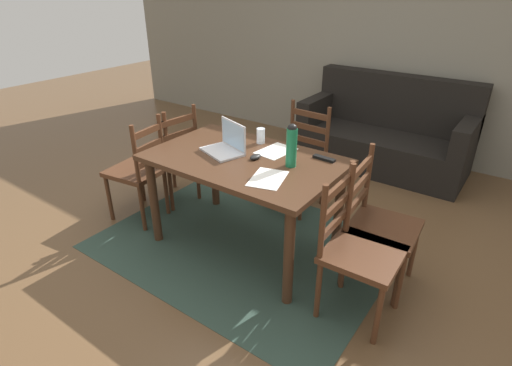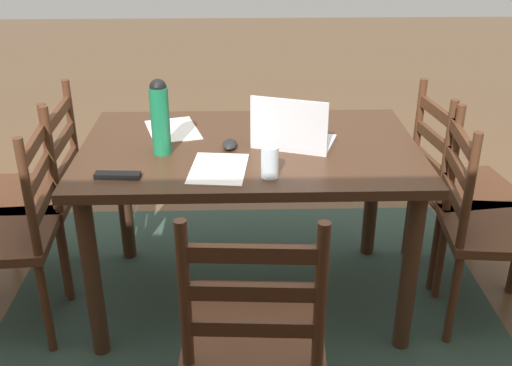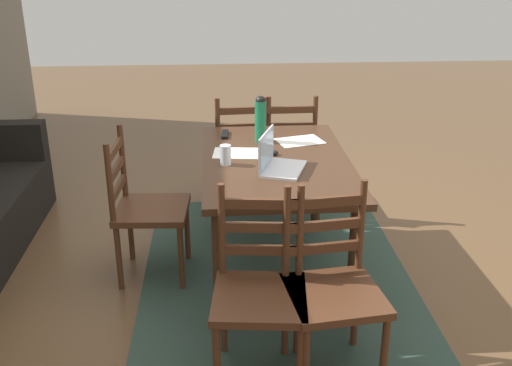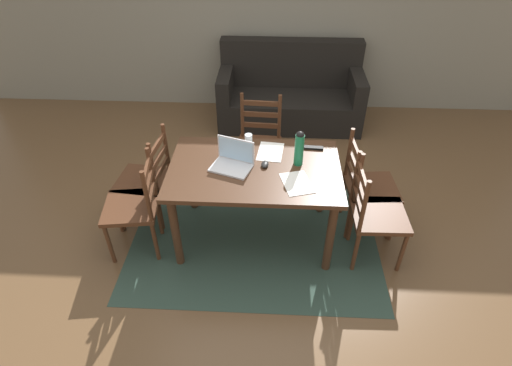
{
  "view_description": "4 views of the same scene",
  "coord_description": "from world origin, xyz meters",
  "px_view_note": "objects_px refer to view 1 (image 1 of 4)",
  "views": [
    {
      "loc": [
        1.67,
        -2.18,
        1.95
      ],
      "look_at": [
        0.15,
        -0.05,
        0.62
      ],
      "focal_mm": 28.5,
      "sensor_mm": 36.0,
      "label": 1
    },
    {
      "loc": [
        0.04,
        2.37,
        1.73
      ],
      "look_at": [
        -0.03,
        -0.04,
        0.57
      ],
      "focal_mm": 42.61,
      "sensor_mm": 36.0,
      "label": 2
    },
    {
      "loc": [
        -3.43,
        0.36,
        2.02
      ],
      "look_at": [
        -0.13,
        0.13,
        0.67
      ],
      "focal_mm": 41.97,
      "sensor_mm": 36.0,
      "label": 3
    },
    {
      "loc": [
        0.15,
        -2.71,
        2.74
      ],
      "look_at": [
        0.0,
        0.14,
        0.5
      ],
      "focal_mm": 28.71,
      "sensor_mm": 36.0,
      "label": 4
    }
  ],
  "objects_px": {
    "chair_left_near": "(141,170)",
    "tv_remote": "(324,158)",
    "chair_right_near": "(357,251)",
    "computer_mouse": "(255,157)",
    "chair_right_far": "(378,225)",
    "water_bottle": "(292,145)",
    "chair_far_head": "(298,159)",
    "laptop": "(227,144)",
    "couch": "(385,136)",
    "drinking_glass": "(261,136)",
    "chair_left_far": "(170,157)",
    "dining_table": "(244,170)"
  },
  "relations": [
    {
      "from": "chair_right_far",
      "to": "computer_mouse",
      "type": "height_order",
      "value": "chair_right_far"
    },
    {
      "from": "chair_right_near",
      "to": "water_bottle",
      "type": "relative_size",
      "value": 3.07
    },
    {
      "from": "chair_far_head",
      "to": "couch",
      "type": "distance_m",
      "value": 1.42
    },
    {
      "from": "chair_left_far",
      "to": "tv_remote",
      "type": "distance_m",
      "value": 1.53
    },
    {
      "from": "tv_remote",
      "to": "chair_left_far",
      "type": "bearing_deg",
      "value": 98.49
    },
    {
      "from": "chair_far_head",
      "to": "tv_remote",
      "type": "xyz_separation_m",
      "value": [
        0.5,
        -0.51,
        0.32
      ]
    },
    {
      "from": "chair_far_head",
      "to": "computer_mouse",
      "type": "distance_m",
      "value": 0.86
    },
    {
      "from": "dining_table",
      "to": "chair_left_near",
      "type": "relative_size",
      "value": 1.49
    },
    {
      "from": "chair_right_far",
      "to": "couch",
      "type": "height_order",
      "value": "couch"
    },
    {
      "from": "drinking_glass",
      "to": "chair_far_head",
      "type": "bearing_deg",
      "value": 81.99
    },
    {
      "from": "dining_table",
      "to": "laptop",
      "type": "bearing_deg",
      "value": 172.98
    },
    {
      "from": "tv_remote",
      "to": "laptop",
      "type": "bearing_deg",
      "value": 116.38
    },
    {
      "from": "chair_left_near",
      "to": "chair_far_head",
      "type": "relative_size",
      "value": 1.0
    },
    {
      "from": "chair_left_far",
      "to": "chair_far_head",
      "type": "bearing_deg",
      "value": 32.82
    },
    {
      "from": "chair_left_near",
      "to": "tv_remote",
      "type": "xyz_separation_m",
      "value": [
        1.49,
        0.48,
        0.32
      ]
    },
    {
      "from": "chair_right_far",
      "to": "water_bottle",
      "type": "bearing_deg",
      "value": -170.76
    },
    {
      "from": "chair_right_near",
      "to": "chair_left_far",
      "type": "bearing_deg",
      "value": 169.9
    },
    {
      "from": "chair_far_head",
      "to": "tv_remote",
      "type": "relative_size",
      "value": 5.59
    },
    {
      "from": "chair_right_near",
      "to": "laptop",
      "type": "bearing_deg",
      "value": 170.24
    },
    {
      "from": "chair_right_near",
      "to": "chair_right_far",
      "type": "bearing_deg",
      "value": 89.98
    },
    {
      "from": "laptop",
      "to": "tv_remote",
      "type": "xyz_separation_m",
      "value": [
        0.67,
        0.28,
        -0.05
      ]
    },
    {
      "from": "chair_right_far",
      "to": "chair_left_far",
      "type": "height_order",
      "value": "same"
    },
    {
      "from": "chair_left_near",
      "to": "chair_left_far",
      "type": "bearing_deg",
      "value": 89.97
    },
    {
      "from": "dining_table",
      "to": "water_bottle",
      "type": "bearing_deg",
      "value": 11.42
    },
    {
      "from": "chair_far_head",
      "to": "water_bottle",
      "type": "bearing_deg",
      "value": -64.59
    },
    {
      "from": "chair_right_near",
      "to": "tv_remote",
      "type": "relative_size",
      "value": 5.59
    },
    {
      "from": "couch",
      "to": "chair_left_far",
      "type": "bearing_deg",
      "value": -123.6
    },
    {
      "from": "chair_left_far",
      "to": "tv_remote",
      "type": "xyz_separation_m",
      "value": [
        1.49,
        0.13,
        0.32
      ]
    },
    {
      "from": "chair_right_near",
      "to": "computer_mouse",
      "type": "distance_m",
      "value": 0.99
    },
    {
      "from": "chair_right_near",
      "to": "computer_mouse",
      "type": "height_order",
      "value": "chair_right_near"
    },
    {
      "from": "chair_left_far",
      "to": "laptop",
      "type": "height_order",
      "value": "laptop"
    },
    {
      "from": "computer_mouse",
      "to": "laptop",
      "type": "bearing_deg",
      "value": -172.47
    },
    {
      "from": "couch",
      "to": "water_bottle",
      "type": "distance_m",
      "value": 2.19
    },
    {
      "from": "chair_right_near",
      "to": "computer_mouse",
      "type": "relative_size",
      "value": 9.5
    },
    {
      "from": "chair_left_far",
      "to": "couch",
      "type": "bearing_deg",
      "value": 56.4
    },
    {
      "from": "laptop",
      "to": "chair_right_far",
      "type": "bearing_deg",
      "value": 7.51
    },
    {
      "from": "tv_remote",
      "to": "chair_right_far",
      "type": "bearing_deg",
      "value": -101.18
    },
    {
      "from": "chair_left_near",
      "to": "couch",
      "type": "bearing_deg",
      "value": 60.47
    },
    {
      "from": "chair_far_head",
      "to": "computer_mouse",
      "type": "height_order",
      "value": "chair_far_head"
    },
    {
      "from": "chair_left_near",
      "to": "drinking_glass",
      "type": "relative_size",
      "value": 7.84
    },
    {
      "from": "couch",
      "to": "drinking_glass",
      "type": "bearing_deg",
      "value": -102.39
    },
    {
      "from": "computer_mouse",
      "to": "water_bottle",
      "type": "bearing_deg",
      "value": 14.83
    },
    {
      "from": "chair_left_near",
      "to": "drinking_glass",
      "type": "bearing_deg",
      "value": 27.69
    },
    {
      "from": "chair_right_near",
      "to": "dining_table",
      "type": "bearing_deg",
      "value": 169.76
    },
    {
      "from": "dining_table",
      "to": "couch",
      "type": "distance_m",
      "value": 2.24
    },
    {
      "from": "laptop",
      "to": "chair_left_far",
      "type": "bearing_deg",
      "value": 169.42
    },
    {
      "from": "laptop",
      "to": "drinking_glass",
      "type": "height_order",
      "value": "laptop"
    },
    {
      "from": "drinking_glass",
      "to": "chair_left_far",
      "type": "bearing_deg",
      "value": -171.52
    },
    {
      "from": "dining_table",
      "to": "chair_left_far",
      "type": "xyz_separation_m",
      "value": [
        -1.0,
        0.17,
        -0.2
      ]
    },
    {
      "from": "computer_mouse",
      "to": "tv_remote",
      "type": "relative_size",
      "value": 0.59
    }
  ]
}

